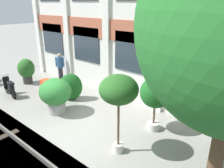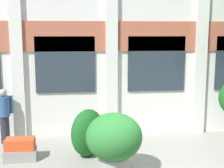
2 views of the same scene
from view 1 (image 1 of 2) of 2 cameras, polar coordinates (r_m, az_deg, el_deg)
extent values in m
plane|color=gray|center=(8.02, -8.70, -11.57)|extent=(80.00, 80.00, 0.00)
cube|color=silver|center=(9.33, 6.61, 19.55)|extent=(14.02, 0.50, 8.17)
cube|color=#AD5B42|center=(9.18, 5.38, 13.39)|extent=(14.02, 0.06, 0.90)
cube|color=silver|center=(14.33, -19.46, 18.92)|extent=(0.36, 0.16, 8.17)
cube|color=silver|center=(12.01, -12.15, 19.46)|extent=(0.36, 0.16, 8.17)
cube|color=silver|center=(9.95, -1.55, 19.73)|extent=(0.36, 0.16, 8.17)
cube|color=silver|center=(8.34, 13.76, 19.01)|extent=(0.36, 0.16, 8.17)
cube|color=#28333D|center=(13.31, -15.24, 11.32)|extent=(1.79, 0.04, 1.70)
cube|color=#28333D|center=(11.14, -6.81, 10.19)|extent=(1.79, 0.04, 1.70)
cube|color=#28333D|center=(9.31, 5.17, 8.20)|extent=(1.79, 0.04, 1.70)
cube|color=#28333D|center=(8.07, 21.61, 4.87)|extent=(1.79, 0.04, 1.70)
cube|color=#605B56|center=(7.17, -19.95, -16.33)|extent=(22.02, 0.07, 0.15)
cylinder|color=#4C3826|center=(5.92, 26.49, -12.03)|extent=(0.35, 0.35, 2.53)
sphere|color=#236B28|center=(5.67, 19.88, 10.24)|extent=(2.36, 2.36, 2.36)
cylinder|color=beige|center=(8.01, 10.69, -10.68)|extent=(0.45, 0.45, 0.26)
cylinder|color=brown|center=(7.71, 10.99, -6.86)|extent=(0.07, 0.07, 0.94)
ellipsoid|color=#19561E|center=(7.43, 11.34, -2.20)|extent=(1.06, 1.06, 1.06)
cylinder|color=gray|center=(9.20, -14.20, -5.90)|extent=(0.70, 0.70, 0.46)
ellipsoid|color=#2D7A33|center=(8.92, -14.58, -1.96)|extent=(1.27, 1.27, 1.07)
cube|color=gray|center=(11.55, -16.38, -1.04)|extent=(0.83, 0.52, 0.29)
cube|color=#E04C23|center=(11.45, -16.52, 0.28)|extent=(0.72, 0.42, 0.28)
cylinder|color=beige|center=(6.85, 1.59, -16.27)|extent=(0.32, 0.32, 0.26)
cylinder|color=brown|center=(6.33, 1.67, -9.53)|extent=(0.07, 0.07, 1.59)
ellipsoid|color=#286023|center=(5.91, 1.77, -1.45)|extent=(1.09, 1.09, 0.82)
cylinder|color=#333333|center=(12.98, -21.14, 1.08)|extent=(0.50, 0.50, 0.41)
ellipsoid|color=#286023|center=(12.79, -21.51, 3.82)|extent=(0.90, 0.90, 1.05)
cylinder|color=black|center=(11.95, -25.74, -1.08)|extent=(0.49, 0.15, 0.48)
cylinder|color=black|center=(11.13, -24.35, -2.38)|extent=(0.49, 0.15, 0.48)
cube|color=black|center=(11.52, -25.08, -1.54)|extent=(0.71, 0.33, 0.08)
ellipsoid|color=black|center=(11.20, -24.85, -0.78)|extent=(0.59, 0.33, 0.36)
cube|color=black|center=(11.13, -25.00, 0.18)|extent=(0.47, 0.28, 0.10)
cube|color=black|center=(11.76, -25.87, 0.35)|extent=(0.16, 0.29, 0.60)
cylinder|color=#B7B7BF|center=(11.67, -26.19, 2.12)|extent=(0.10, 0.50, 0.03)
cylinder|color=#282833|center=(12.70, -13.23, 2.47)|extent=(0.26, 0.26, 0.81)
cylinder|color=#33598C|center=(12.50, -13.48, 5.50)|extent=(0.34, 0.34, 0.59)
sphere|color=tan|center=(12.41, -13.64, 7.29)|extent=(0.22, 0.22, 0.22)
cylinder|color=#33598C|center=(12.60, -14.39, 5.67)|extent=(0.09, 0.09, 0.53)
cylinder|color=#33598C|center=(12.40, -12.59, 5.59)|extent=(0.09, 0.09, 0.53)
ellipsoid|color=#19561E|center=(10.11, -10.68, -0.70)|extent=(1.22, 1.23, 1.25)
camera|label=2|loc=(7.93, -63.46, 1.70)|focal=50.00mm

